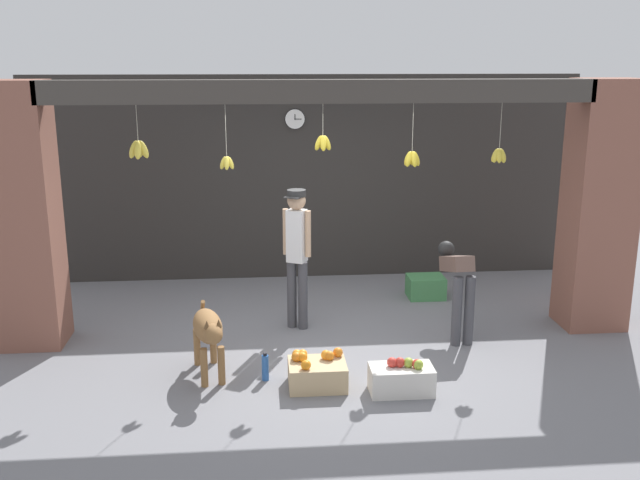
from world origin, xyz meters
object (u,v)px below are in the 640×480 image
object	(u,v)px
worker_stooping	(458,280)
fruit_crate_oranges	(317,372)
water_bottle	(265,367)
fruit_crate_apples	(402,378)
shopkeeper	(297,248)
produce_box_green	(426,287)
wall_clock	(295,119)
dog	(208,330)

from	to	relation	value
worker_stooping	fruit_crate_oranges	xyz separation A→B (m)	(-1.66, -1.09, -0.53)
fruit_crate_oranges	water_bottle	bearing A→B (deg)	160.41
fruit_crate_apples	water_bottle	xyz separation A→B (m)	(-1.28, 0.38, -0.01)
shopkeeper	produce_box_green	world-z (taller)	shopkeeper
fruit_crate_apples	wall_clock	size ratio (longest dim) A/B	2.13
dog	shopkeeper	size ratio (longest dim) A/B	0.61
dog	fruit_crate_oranges	world-z (taller)	dog
dog	fruit_crate_apples	distance (m)	1.93
fruit_crate_oranges	produce_box_green	bearing A→B (deg)	56.45
shopkeeper	fruit_crate_apples	bearing A→B (deg)	143.83
shopkeeper	dog	bearing A→B (deg)	79.92
produce_box_green	water_bottle	xyz separation A→B (m)	(-2.14, -2.32, -0.01)
worker_stooping	fruit_crate_oranges	world-z (taller)	worker_stooping
worker_stooping	produce_box_green	world-z (taller)	worker_stooping
produce_box_green	wall_clock	world-z (taller)	wall_clock
worker_stooping	fruit_crate_apples	bearing A→B (deg)	-128.07
dog	fruit_crate_oranges	distance (m)	1.14
wall_clock	shopkeeper	bearing A→B (deg)	-92.77
shopkeeper	produce_box_green	size ratio (longest dim) A/B	3.47
shopkeeper	fruit_crate_apples	xyz separation A→B (m)	(0.88, -1.76, -0.82)
dog	water_bottle	distance (m)	0.67
shopkeeper	water_bottle	xyz separation A→B (m)	(-0.39, -1.38, -0.83)
water_bottle	wall_clock	world-z (taller)	wall_clock
dog	fruit_crate_oranges	size ratio (longest dim) A/B	1.81
shopkeeper	produce_box_green	bearing A→B (deg)	-124.50
fruit_crate_apples	produce_box_green	bearing A→B (deg)	72.24
worker_stooping	fruit_crate_oranges	bearing A→B (deg)	-150.80
water_bottle	shopkeeper	bearing A→B (deg)	74.01
shopkeeper	fruit_crate_apples	world-z (taller)	shopkeeper
produce_box_green	wall_clock	bearing A→B (deg)	147.48
shopkeeper	fruit_crate_apples	size ratio (longest dim) A/B	2.75
fruit_crate_apples	shopkeeper	bearing A→B (deg)	116.62
worker_stooping	fruit_crate_apples	world-z (taller)	worker_stooping
produce_box_green	worker_stooping	bearing A→B (deg)	-89.54
fruit_crate_apples	produce_box_green	world-z (taller)	fruit_crate_apples
dog	wall_clock	xyz separation A→B (m)	(1.04, 3.23, 1.77)
fruit_crate_oranges	dog	bearing A→B (deg)	163.04
shopkeeper	wall_clock	distance (m)	2.37
fruit_crate_apples	produce_box_green	xyz separation A→B (m)	(0.86, 2.70, -0.00)
fruit_crate_oranges	produce_box_green	size ratio (longest dim) A/B	1.16
worker_stooping	water_bottle	xyz separation A→B (m)	(-2.15, -0.92, -0.54)
dog	produce_box_green	distance (m)	3.47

